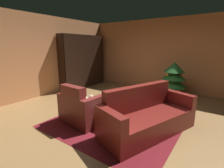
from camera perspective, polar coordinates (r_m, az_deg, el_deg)
name	(u,v)px	position (r m, az deg, el deg)	size (l,w,h in m)	color
ground_plane	(114,117)	(4.07, 0.67, -11.44)	(7.65, 7.65, 0.00)	olive
wall_back	(162,55)	(6.61, 17.03, 9.65)	(6.17, 0.06, 2.69)	#D38652
wall_left	(38,57)	(5.99, -24.39, 8.73)	(0.06, 6.50, 2.69)	#D38652
area_rug	(115,122)	(3.81, 1.10, -13.22)	(2.70, 2.39, 0.01)	maroon
bookshelf_unit	(86,62)	(7.01, -9.07, 7.73)	(0.39, 2.19, 2.11)	black
armchair_red	(83,109)	(3.78, -10.17, -8.50)	(0.98, 0.81, 0.89)	maroon
couch_red	(147,117)	(3.40, 12.11, -11.23)	(1.42, 2.16, 0.91)	maroon
coffee_table	(113,108)	(3.60, 0.49, -8.26)	(0.69, 0.69, 0.42)	black
book_stack_on_table	(114,102)	(3.59, 0.68, -6.39)	(0.21, 0.18, 0.13)	red
bottle_on_table	(107,102)	(3.41, -1.75, -6.46)	(0.08, 0.08, 0.32)	#12572A
decorated_tree	(173,80)	(5.72, 20.64, 1.29)	(0.93, 0.93, 1.18)	brown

